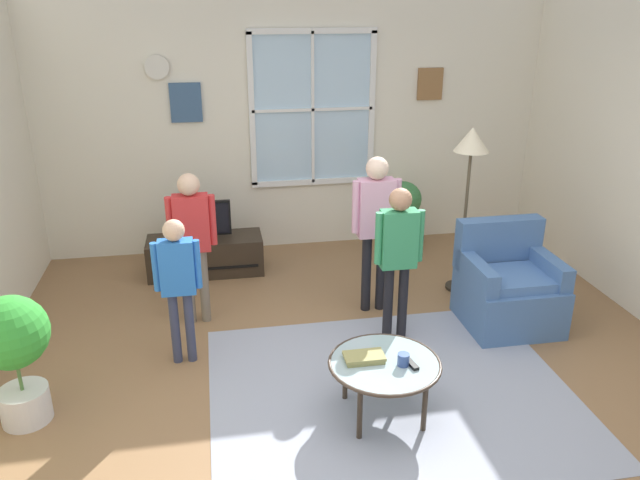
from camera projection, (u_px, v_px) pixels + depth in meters
name	position (u px, v px, depth m)	size (l,w,h in m)	color
ground_plane	(359.00, 399.00, 4.41)	(6.02, 6.62, 0.02)	olive
back_wall	(296.00, 119.00, 6.69)	(5.42, 0.17, 2.85)	silver
area_rug	(391.00, 391.00, 4.48)	(2.59, 2.17, 0.01)	#999EAD
tv_stand	(206.00, 255.00, 6.34)	(1.16, 0.45, 0.38)	#2D2319
television	(203.00, 219.00, 6.20)	(0.56, 0.08, 0.39)	#4C4C4C
armchair	(508.00, 288.00, 5.32)	(0.76, 0.74, 0.87)	#476B9E
coffee_table	(384.00, 365.00, 4.10)	(0.76, 0.76, 0.42)	#99B2B7
book_stack	(364.00, 357.00, 4.11)	(0.27, 0.16, 0.04)	#8D8C50
cup	(403.00, 360.00, 4.04)	(0.08, 0.08, 0.08)	#334C8C
remote_near_books	(412.00, 364.00, 4.05)	(0.04, 0.14, 0.02)	black
person_green_shirt	(398.00, 248.00, 4.87)	(0.39, 0.18, 1.31)	black
person_blue_shirt	(178.00, 275.00, 4.59)	(0.35, 0.16, 1.17)	#333851
person_red_shirt	(192.00, 232.00, 5.15)	(0.40, 0.18, 1.34)	#726656
person_pink_shirt	(376.00, 217.00, 5.34)	(0.43, 0.19, 1.42)	black
potted_plant_by_window	(403.00, 213.00, 6.81)	(0.39, 0.39, 0.80)	#4C565B
potted_plant_corner	(13.00, 346.00, 3.97)	(0.48, 0.48, 0.91)	silver
floor_lamp	(471.00, 156.00, 5.58)	(0.32, 0.32, 1.58)	black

